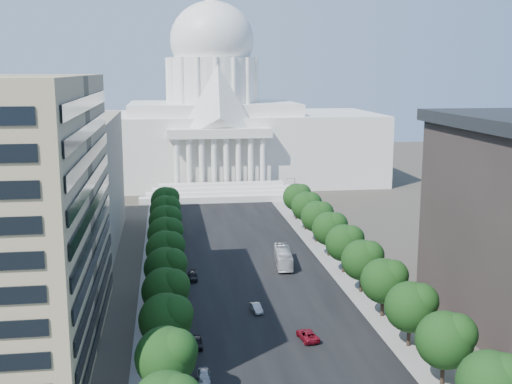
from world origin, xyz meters
name	(u,v)px	position (x,y,z in m)	size (l,w,h in m)	color
road_asphalt	(245,251)	(0.00, 90.00, 0.00)	(30.00, 260.00, 0.01)	black
sidewalk_left	(161,255)	(-19.00, 90.00, 0.00)	(8.00, 260.00, 0.02)	gray
sidewalk_right	(326,248)	(19.00, 90.00, 0.00)	(8.00, 260.00, 0.02)	gray
capitol	(213,127)	(0.00, 184.89, 20.01)	(120.00, 56.00, 73.00)	white
office_block_left_far	(32,184)	(-48.00, 100.00, 15.00)	(38.00, 52.00, 30.00)	gray
tree_l_b	(168,355)	(-17.66, 23.81, 6.45)	(7.79, 7.60, 9.97)	#33261C
tree_l_c	(168,318)	(-17.66, 35.81, 6.45)	(7.79, 7.60, 9.97)	#33261C
tree_l_d	(167,290)	(-17.66, 47.81, 6.45)	(7.79, 7.60, 9.97)	#33261C
tree_l_e	(167,267)	(-17.66, 59.81, 6.45)	(7.79, 7.60, 9.97)	#33261C
tree_l_f	(167,249)	(-17.66, 71.81, 6.45)	(7.79, 7.60, 9.97)	#33261C
tree_l_g	(167,233)	(-17.66, 83.81, 6.45)	(7.79, 7.60, 9.97)	#33261C
tree_l_h	(166,220)	(-17.66, 95.81, 6.45)	(7.79, 7.60, 9.97)	#33261C
tree_l_i	(166,209)	(-17.66, 107.81, 6.45)	(7.79, 7.60, 9.97)	#33261C
tree_l_j	(166,200)	(-17.66, 119.81, 6.45)	(7.79, 7.60, 9.97)	#33261C
tree_r_a	(494,382)	(18.34, 11.81, 6.45)	(7.79, 7.60, 9.97)	#33261C
tree_r_b	(448,338)	(18.34, 23.81, 6.45)	(7.79, 7.60, 9.97)	#33261C
tree_r_c	(413,305)	(18.34, 35.81, 6.45)	(7.79, 7.60, 9.97)	#33261C
tree_r_d	(386,280)	(18.34, 47.81, 6.45)	(7.79, 7.60, 9.97)	#33261C
tree_r_e	(364,259)	(18.34, 59.81, 6.45)	(7.79, 7.60, 9.97)	#33261C
tree_r_f	(346,242)	(18.34, 71.81, 6.45)	(7.79, 7.60, 9.97)	#33261C
tree_r_g	(331,228)	(18.34, 83.81, 6.45)	(7.79, 7.60, 9.97)	#33261C
tree_r_h	(318,216)	(18.34, 95.81, 6.45)	(7.79, 7.60, 9.97)	#33261C
tree_r_i	(307,205)	(18.34, 107.81, 6.45)	(7.79, 7.60, 9.97)	#33261C
tree_r_j	(298,196)	(18.34, 119.81, 6.45)	(7.79, 7.60, 9.97)	#33261C
streetlight_b	(425,311)	(19.90, 35.00, 5.82)	(2.61, 0.44, 9.00)	gray
streetlight_c	(371,261)	(19.90, 60.00, 5.82)	(2.61, 0.44, 9.00)	gray
streetlight_d	(336,229)	(19.90, 85.00, 5.82)	(2.61, 0.44, 9.00)	gray
streetlight_e	(311,206)	(19.90, 110.00, 5.82)	(2.61, 0.44, 9.00)	gray
streetlight_f	(293,188)	(19.90, 135.00, 5.82)	(2.61, 0.44, 9.00)	gray
car_dark_a	(197,343)	(-13.50, 39.97, 0.72)	(1.69, 4.21, 1.43)	black
car_silver	(256,308)	(-2.68, 52.79, 0.68)	(1.43, 4.10, 1.35)	#A0A2A8
car_red	(308,335)	(3.47, 40.24, 0.73)	(2.42, 5.24, 1.46)	maroon
car_dark_b	(192,276)	(-12.83, 71.28, 0.72)	(2.01, 4.95, 1.44)	black
car_parked	(204,377)	(-13.10, 28.82, 0.76)	(1.79, 4.45, 1.52)	#999AA0
city_bus	(283,257)	(6.67, 78.26, 1.81)	(3.03, 12.96, 3.61)	silver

